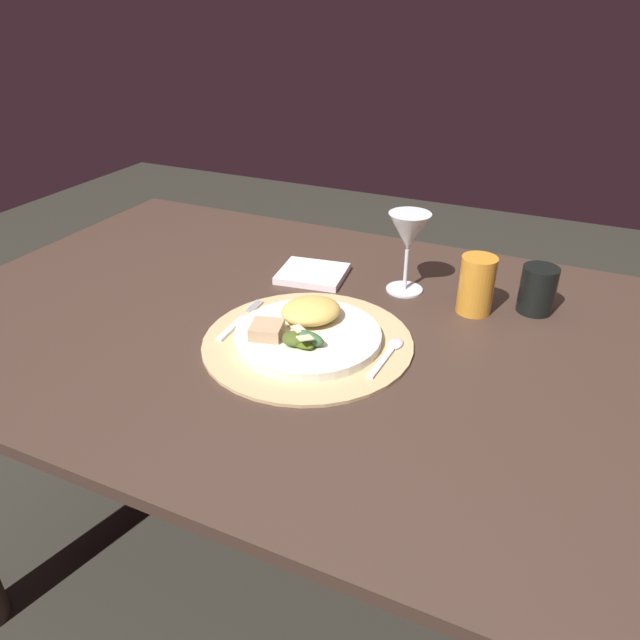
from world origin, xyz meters
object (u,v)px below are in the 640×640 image
Objects in this scene: dining_table at (312,398)px; dark_tumbler at (538,290)px; napkin at (312,274)px; wine_glass at (409,235)px; fork at (239,321)px; spoon at (390,351)px; amber_tumbler at (476,285)px; dinner_plate at (308,336)px.

dining_table is 16.42× the size of dark_tumbler.
wine_glass is (0.19, 0.02, 0.11)m from napkin.
fork is (-0.12, -0.06, 0.18)m from dining_table.
wine_glass is 1.82× the size of dark_tumbler.
fork is 0.28m from spoon.
spoon is at bearing -13.92° from dining_table.
spoon is 0.23m from amber_tumbler.
wine_glass is (0.23, 0.26, 0.11)m from fork.
dinner_plate is 1.87× the size of napkin.
dark_tumbler reaches higher than dining_table.
dining_table is 5.80× the size of dinner_plate.
napkin is 0.34m from amber_tumbler.
fork reaches higher than dining_table.
dark_tumbler is at bearing 25.56° from amber_tumbler.
fork is 1.45× the size of amber_tumbler.
amber_tumbler is at bearing 45.24° from dinner_plate.
amber_tumbler is 0.12m from dark_tumbler.
dinner_plate is (0.02, -0.06, 0.18)m from dining_table.
spoon is (0.16, -0.04, 0.18)m from dining_table.
dinner_plate is 1.59× the size of fork.
dining_table is 0.47m from dark_tumbler.
dark_tumbler is at bearing 40.18° from dinner_plate.
dining_table is 11.08× the size of spoon.
wine_glass is (-0.05, 0.24, 0.11)m from spoon.
dark_tumbler is (0.34, 0.28, 0.03)m from dinner_plate.
fork is at bearing -131.12° from wine_glass.
spoon is at bearing 4.11° from fork.
dark_tumbler is (0.48, 0.28, 0.04)m from fork.
amber_tumbler reaches higher than spoon.
wine_glass is 1.47× the size of amber_tumbler.
wine_glass reaches higher than dinner_plate.
dining_table is 9.03× the size of wine_glass.
napkin is at bearing 138.30° from spoon.
dinner_plate is 1.91× the size of spoon.
napkin reaches higher than fork.
dining_table is 0.37m from wine_glass.
napkin is at bearing 82.20° from fork.
fork is 0.36m from wine_glass.
wine_glass is at bearing 48.88° from fork.
wine_glass is at bearing 60.98° from dining_table.
dining_table is at bearing 166.08° from spoon.
dinner_plate is 1.56× the size of wine_glass.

